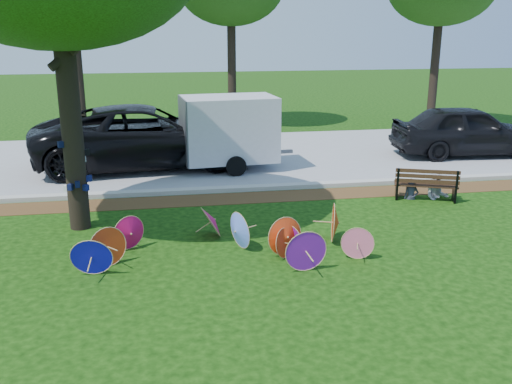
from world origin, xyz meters
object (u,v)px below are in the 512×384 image
at_px(person_left, 412,180).
at_px(cargo_trailer, 229,129).
at_px(park_bench, 426,183).
at_px(parasol_pile, 240,237).
at_px(dark_pickup, 467,130).
at_px(person_right, 438,174).
at_px(black_van, 147,136).

bearing_deg(person_left, cargo_trailer, 153.31).
distance_m(park_bench, person_left, 0.37).
bearing_deg(person_left, parasol_pile, -132.78).
height_order(dark_pickup, person_right, dark_pickup).
relative_size(park_bench, person_right, 1.27).
bearing_deg(parasol_pile, cargo_trailer, 84.65).
bearing_deg(person_left, dark_pickup, 64.77).
distance_m(cargo_trailer, person_right, 6.30).
height_order(black_van, cargo_trailer, cargo_trailer).
height_order(parasol_pile, person_left, person_left).
relative_size(park_bench, person_left, 1.56).
bearing_deg(person_right, cargo_trailer, 158.53).
relative_size(parasol_pile, dark_pickup, 1.12).
bearing_deg(black_van, person_left, -129.83).
bearing_deg(person_left, park_bench, 8.10).
xyz_separation_m(parasol_pile, black_van, (-1.86, 7.58, 0.59)).
xyz_separation_m(cargo_trailer, park_bench, (4.55, -3.95, -0.85)).
height_order(parasol_pile, park_bench, park_bench).
relative_size(dark_pickup, person_right, 4.00).
relative_size(dark_pickup, park_bench, 3.14).
relative_size(black_van, dark_pickup, 1.37).
height_order(parasol_pile, black_van, black_van).
relative_size(black_van, person_left, 6.73).
xyz_separation_m(black_van, park_bench, (7.04, -4.73, -0.54)).
relative_size(parasol_pile, black_van, 0.82).
xyz_separation_m(black_van, person_right, (7.39, -4.68, -0.33)).
relative_size(dark_pickup, cargo_trailer, 1.81).
relative_size(parasol_pile, person_right, 4.48).
height_order(person_left, person_right, person_right).
bearing_deg(dark_pickup, black_van, 92.74).
bearing_deg(person_right, dark_pickup, 71.02).
bearing_deg(parasol_pile, person_left, 30.98).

